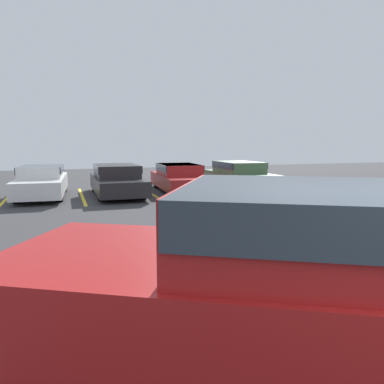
% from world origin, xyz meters
% --- Properties ---
extents(stall_stripe_a, '(0.12, 5.13, 0.01)m').
position_xyz_m(stall_stripe_a, '(-4.56, 13.97, 0.00)').
color(stall_stripe_a, yellow).
rests_on(stall_stripe_a, ground_plane).
extents(stall_stripe_b, '(0.12, 5.13, 0.01)m').
position_xyz_m(stall_stripe_b, '(-1.77, 13.97, 0.00)').
color(stall_stripe_b, yellow).
rests_on(stall_stripe_b, ground_plane).
extents(stall_stripe_c, '(0.12, 5.13, 0.01)m').
position_xyz_m(stall_stripe_c, '(1.01, 13.97, 0.00)').
color(stall_stripe_c, yellow).
rests_on(stall_stripe_c, ground_plane).
extents(stall_stripe_d, '(0.12, 5.13, 0.01)m').
position_xyz_m(stall_stripe_d, '(3.80, 13.97, 0.00)').
color(stall_stripe_d, yellow).
rests_on(stall_stripe_d, ground_plane).
extents(stall_stripe_e, '(0.12, 5.13, 0.01)m').
position_xyz_m(stall_stripe_e, '(6.58, 13.97, 0.00)').
color(stall_stripe_e, yellow).
rests_on(stall_stripe_e, ground_plane).
extents(pickup_truck, '(6.24, 4.74, 1.80)m').
position_xyz_m(pickup_truck, '(-0.26, 0.78, 0.90)').
color(pickup_truck, '#A51919').
rests_on(pickup_truck, ground_plane).
extents(parked_sedan_a, '(1.97, 4.82, 1.24)m').
position_xyz_m(parked_sedan_a, '(-3.26, 14.24, 0.66)').
color(parked_sedan_a, silver).
rests_on(parked_sedan_a, ground_plane).
extents(parked_sedan_b, '(1.83, 4.66, 1.25)m').
position_xyz_m(parked_sedan_b, '(-0.39, 13.77, 0.67)').
color(parked_sedan_b, '#232326').
rests_on(parked_sedan_b, ground_plane).
extents(parked_sedan_c, '(2.09, 4.90, 1.20)m').
position_xyz_m(parked_sedan_c, '(2.39, 14.21, 0.64)').
color(parked_sedan_c, maroon).
rests_on(parked_sedan_c, ground_plane).
extents(parked_sedan_d, '(1.85, 4.67, 1.27)m').
position_xyz_m(parked_sedan_d, '(5.23, 14.01, 0.68)').
color(parked_sedan_d, '#4C6B47').
rests_on(parked_sedan_d, ground_plane).
extents(wheel_stop_curb, '(1.97, 0.20, 0.14)m').
position_xyz_m(wheel_stop_curb, '(1.25, 17.27, 0.07)').
color(wheel_stop_curb, '#B7B2A8').
rests_on(wheel_stop_curb, ground_plane).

